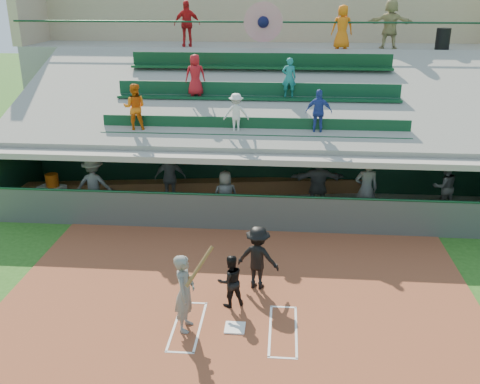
# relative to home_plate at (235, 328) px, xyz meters

# --- Properties ---
(ground) EXTENTS (100.00, 100.00, 0.00)m
(ground) POSITION_rel_home_plate_xyz_m (0.00, 0.00, -0.04)
(ground) COLOR #245317
(ground) RESTS_ON ground
(dirt_slab) EXTENTS (11.00, 9.00, 0.02)m
(dirt_slab) POSITION_rel_home_plate_xyz_m (0.00, 0.50, -0.03)
(dirt_slab) COLOR brown
(dirt_slab) RESTS_ON ground
(home_plate) EXTENTS (0.43, 0.43, 0.03)m
(home_plate) POSITION_rel_home_plate_xyz_m (0.00, 0.00, 0.00)
(home_plate) COLOR silver
(home_plate) RESTS_ON dirt_slab
(batters_box_chalk) EXTENTS (2.65, 1.85, 0.01)m
(batters_box_chalk) POSITION_rel_home_plate_xyz_m (0.00, 0.00, -0.01)
(batters_box_chalk) COLOR white
(batters_box_chalk) RESTS_ON dirt_slab
(dugout_floor) EXTENTS (16.00, 3.50, 0.04)m
(dugout_floor) POSITION_rel_home_plate_xyz_m (0.00, 6.75, -0.02)
(dugout_floor) COLOR gray
(dugout_floor) RESTS_ON ground
(concourse_slab) EXTENTS (20.00, 3.00, 4.60)m
(concourse_slab) POSITION_rel_home_plate_xyz_m (0.00, 13.50, 2.26)
(concourse_slab) COLOR gray
(concourse_slab) RESTS_ON ground
(grandstand) EXTENTS (20.40, 10.40, 7.80)m
(grandstand) POSITION_rel_home_plate_xyz_m (-0.01, 10.51, 2.23)
(grandstand) COLOR #494E49
(grandstand) RESTS_ON ground
(batter_at_plate) EXTENTS (0.85, 0.75, 1.95)m
(batter_at_plate) POSITION_rel_home_plate_xyz_m (-1.03, -0.07, 0.86)
(batter_at_plate) COLOR #5E605B
(batter_at_plate) RESTS_ON dirt_slab
(catcher) EXTENTS (0.75, 0.68, 1.24)m
(catcher) POSITION_rel_home_plate_xyz_m (-0.19, 0.90, 0.61)
(catcher) COLOR black
(catcher) RESTS_ON dirt_slab
(home_umpire) EXTENTS (1.13, 0.82, 1.58)m
(home_umpire) POSITION_rel_home_plate_xyz_m (0.39, 1.75, 0.78)
(home_umpire) COLOR black
(home_umpire) RESTS_ON dirt_slab
(dugout_bench) EXTENTS (16.49, 2.87, 0.50)m
(dugout_bench) POSITION_rel_home_plate_xyz_m (-0.28, 8.03, 0.25)
(dugout_bench) COLOR #986537
(dugout_bench) RESTS_ON dugout_floor
(white_table) EXTENTS (0.91, 0.78, 0.67)m
(white_table) POSITION_rel_home_plate_xyz_m (-6.68, 6.38, 0.34)
(white_table) COLOR white
(white_table) RESTS_ON dugout_floor
(water_cooler) EXTENTS (0.42, 0.42, 0.42)m
(water_cooler) POSITION_rel_home_plate_xyz_m (-6.62, 6.36, 0.89)
(water_cooler) COLOR #CB510B
(water_cooler) RESTS_ON white_table
(dugout_player_a) EXTENTS (1.22, 0.74, 1.84)m
(dugout_player_a) POSITION_rel_home_plate_xyz_m (-5.06, 5.95, 0.93)
(dugout_player_a) COLOR #595C57
(dugout_player_a) RESTS_ON dugout_floor
(dugout_player_b) EXTENTS (1.08, 0.58, 1.76)m
(dugout_player_b) POSITION_rel_home_plate_xyz_m (-2.80, 6.94, 0.88)
(dugout_player_b) COLOR #575954
(dugout_player_b) RESTS_ON dugout_floor
(dugout_player_c) EXTENTS (0.89, 0.70, 1.59)m
(dugout_player_c) POSITION_rel_home_plate_xyz_m (-0.81, 5.65, 0.80)
(dugout_player_c) COLOR #51534E
(dugout_player_c) RESTS_ON dugout_floor
(dugout_player_d) EXTENTS (1.79, 0.72, 1.88)m
(dugout_player_d) POSITION_rel_home_plate_xyz_m (2.07, 6.91, 0.95)
(dugout_player_d) COLOR #51534E
(dugout_player_d) RESTS_ON dugout_floor
(dugout_player_e) EXTENTS (0.75, 0.52, 1.97)m
(dugout_player_e) POSITION_rel_home_plate_xyz_m (3.49, 6.11, 0.99)
(dugout_player_e) COLOR #5C5F5A
(dugout_player_e) RESTS_ON dugout_floor
(dugout_player_f) EXTENTS (0.89, 0.76, 1.63)m
(dugout_player_f) POSITION_rel_home_plate_xyz_m (6.11, 7.01, 0.82)
(dugout_player_f) COLOR #5E605B
(dugout_player_f) RESTS_ON dugout_floor
(trash_bin) EXTENTS (0.53, 0.53, 0.80)m
(trash_bin) POSITION_rel_home_plate_xyz_m (6.89, 12.22, 4.96)
(trash_bin) COLOR black
(trash_bin) RESTS_ON concourse_slab
(concourse_staff_a) EXTENTS (1.12, 0.70, 1.77)m
(concourse_staff_a) POSITION_rel_home_plate_xyz_m (-3.07, 12.50, 5.45)
(concourse_staff_a) COLOR red
(concourse_staff_a) RESTS_ON concourse_slab
(concourse_staff_b) EXTENTS (0.83, 0.56, 1.65)m
(concourse_staff_b) POSITION_rel_home_plate_xyz_m (3.03, 12.07, 5.39)
(concourse_staff_b) COLOR orange
(concourse_staff_b) RESTS_ON concourse_slab
(concourse_staff_c) EXTENTS (1.80, 0.81, 1.87)m
(concourse_staff_c) POSITION_rel_home_plate_xyz_m (4.90, 12.49, 5.50)
(concourse_staff_c) COLOR tan
(concourse_staff_c) RESTS_ON concourse_slab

